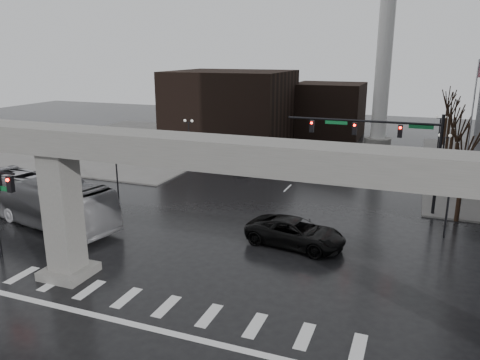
{
  "coord_description": "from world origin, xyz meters",
  "views": [
    {
      "loc": [
        11.17,
        -19.49,
        12.54
      ],
      "look_at": [
        0.62,
        7.81,
        4.5
      ],
      "focal_mm": 35.0,
      "sensor_mm": 36.0,
      "label": 1
    }
  ],
  "objects_px": {
    "signal_mast_arm": "(389,140)",
    "pickup_truck": "(296,233)",
    "city_bus": "(45,200)",
    "far_car": "(246,165)"
  },
  "relations": [
    {
      "from": "far_car",
      "to": "pickup_truck",
      "type": "bearing_deg",
      "value": -62.54
    },
    {
      "from": "pickup_truck",
      "to": "signal_mast_arm",
      "type": "bearing_deg",
      "value": -17.75
    },
    {
      "from": "signal_mast_arm",
      "to": "pickup_truck",
      "type": "relative_size",
      "value": 1.83
    },
    {
      "from": "city_bus",
      "to": "signal_mast_arm",
      "type": "bearing_deg",
      "value": -49.86
    },
    {
      "from": "city_bus",
      "to": "far_car",
      "type": "height_order",
      "value": "city_bus"
    },
    {
      "from": "signal_mast_arm",
      "to": "city_bus",
      "type": "relative_size",
      "value": 0.92
    },
    {
      "from": "signal_mast_arm",
      "to": "pickup_truck",
      "type": "distance_m",
      "value": 12.02
    },
    {
      "from": "pickup_truck",
      "to": "city_bus",
      "type": "bearing_deg",
      "value": 106.75
    },
    {
      "from": "city_bus",
      "to": "far_car",
      "type": "bearing_deg",
      "value": -10.94
    },
    {
      "from": "signal_mast_arm",
      "to": "pickup_truck",
      "type": "xyz_separation_m",
      "value": [
        -4.85,
        -9.84,
        -4.91
      ]
    }
  ]
}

